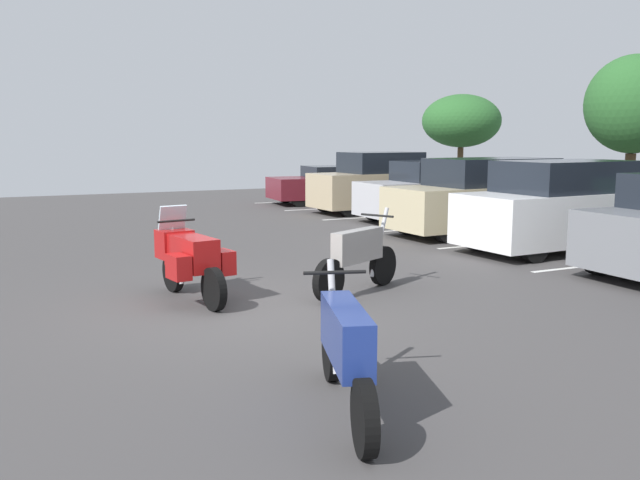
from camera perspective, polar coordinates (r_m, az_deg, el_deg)
ground at (r=10.00m, az=-6.60°, el=-6.01°), size 44.00×44.00×0.10m
motorcycle_touring at (r=10.50m, az=-11.03°, el=-1.41°), size 2.13×1.01×1.41m
motorcycle_second at (r=10.77m, az=3.25°, el=-1.48°), size 1.09×2.01×1.32m
motorcycle_third at (r=6.13m, az=2.19°, el=-9.16°), size 2.24×0.91×1.26m
parking_stripes at (r=15.91m, az=20.52°, el=-0.83°), size 26.85×5.04×0.01m
car_maroon at (r=25.68m, az=1.03°, el=4.71°), size 2.24×4.80×1.42m
car_tan at (r=22.67m, az=4.77°, el=4.82°), size 2.01×4.37×2.00m
car_silver at (r=20.50m, az=9.69°, el=4.11°), size 1.79×4.49×1.79m
car_champagne at (r=17.93m, az=13.61°, el=3.61°), size 2.08×4.96×1.95m
car_white at (r=15.73m, az=19.69°, el=2.66°), size 2.14×4.70×1.98m
tree_left at (r=27.22m, az=25.08°, el=10.35°), size 3.46×3.46×5.45m
tree_far_right at (r=36.58m, az=11.89°, el=9.84°), size 4.11×4.11×4.74m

